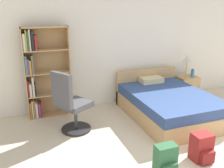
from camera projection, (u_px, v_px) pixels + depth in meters
The scene contains 9 objects.
wall_back at pixel (130, 46), 5.64m from camera, with size 9.00×0.06×2.60m.
bookshelf at pixel (41, 73), 4.89m from camera, with size 0.87×0.27×1.80m.
bed at pixel (167, 104), 5.07m from camera, with size 1.49×2.03×0.76m.
office_chair at pixel (71, 105), 4.33m from camera, with size 0.72×0.68×1.14m.
nightstand at pixel (186, 87), 6.14m from camera, with size 0.48×0.43×0.52m.
table_lamp at pixel (187, 59), 5.89m from camera, with size 0.21×0.21×0.54m.
water_bottle at pixel (192, 73), 5.96m from camera, with size 0.08×0.08×0.20m.
backpack_red at pixel (202, 148), 3.63m from camera, with size 0.28×0.29×0.42m.
backpack_green at pixel (166, 161), 3.31m from camera, with size 0.29×0.23×0.44m.
Camera 1 is at (-2.35, -1.91, 2.19)m, focal length 40.00 mm.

